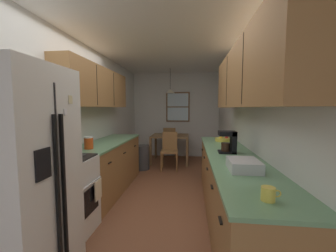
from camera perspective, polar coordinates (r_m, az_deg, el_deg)
ground_plane at (r=4.05m, az=-0.79°, el=-16.59°), size 12.00×12.00×0.00m
wall_left at (r=4.17m, az=-19.55°, el=1.73°), size 0.10×9.00×2.55m
wall_right at (r=3.85m, az=19.57°, el=1.48°), size 0.10×9.00×2.55m
wall_back at (r=6.41m, az=2.20°, el=3.05°), size 4.40×0.10×2.55m
ceiling_slab at (r=3.93m, az=-0.83°, el=21.23°), size 4.40×9.00×0.08m
refrigerator at (r=2.12m, az=-36.38°, el=-11.77°), size 0.77×0.74×1.83m
stove_range at (r=2.81m, az=-26.89°, el=-16.81°), size 0.66×0.60×1.10m
microwave_over_range at (r=2.69m, az=-29.93°, el=7.94°), size 0.39×0.63×0.34m
counter_left at (r=3.93m, az=-16.15°, el=-10.55°), size 0.64×2.04×0.90m
upper_cabinets_left at (r=3.82m, az=-18.92°, el=10.00°), size 0.33×2.12×0.67m
counter_right at (r=2.92m, az=17.01°, el=-16.10°), size 0.64×3.15×0.90m
upper_cabinets_right at (r=2.74m, az=20.94°, el=12.80°), size 0.33×2.83×0.76m
dining_table at (r=5.66m, az=0.61°, el=-3.65°), size 0.99×0.84×0.75m
dining_chair_near at (r=5.07m, az=0.44°, el=-6.29°), size 0.42×0.42×0.90m
dining_chair_far at (r=6.30m, az=0.47°, el=-4.06°), size 0.40×0.40×0.90m
pendant_light at (r=5.61m, az=0.62°, el=9.58°), size 0.25×0.25×0.66m
back_window at (r=6.33m, az=2.73°, el=5.26°), size 0.71×0.05×0.90m
trash_bin at (r=5.13m, az=-7.08°, el=-8.56°), size 0.34×0.34×0.59m
storage_canister at (r=3.22m, az=-21.01°, el=-4.32°), size 0.13×0.13×0.18m
dish_towel at (r=2.76m, az=-18.69°, el=-16.32°), size 0.02×0.16×0.24m
coffee_maker at (r=2.84m, az=16.54°, el=-4.12°), size 0.22×0.18×0.29m
mug_by_coffeemaker at (r=1.53m, az=25.92°, el=-16.47°), size 0.12×0.09×0.09m
fruit_bowl at (r=3.82m, az=14.90°, el=-3.53°), size 0.28×0.28×0.09m
dish_rack at (r=2.13m, az=20.12°, el=-10.05°), size 0.28×0.34×0.10m
table_serving_bowl at (r=5.55m, az=0.30°, el=-2.35°), size 0.16×0.16×0.06m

